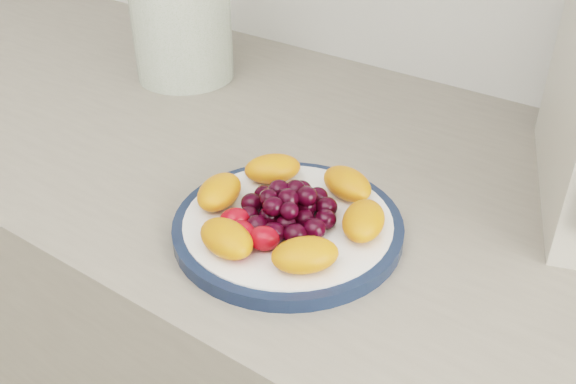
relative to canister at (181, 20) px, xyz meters
The scene contains 4 objects.
plate_rim 0.44m from the canister, 33.42° to the right, with size 0.23×0.23×0.01m, color #142039.
plate_face 0.44m from the canister, 33.42° to the right, with size 0.21×0.21×0.02m, color white.
canister is the anchor object (origin of this frame).
fruit_plate 0.44m from the canister, 34.00° to the right, with size 0.20×0.20×0.03m.
Camera 1 is at (0.32, 0.64, 1.29)m, focal length 40.00 mm.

